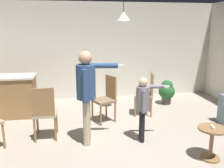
% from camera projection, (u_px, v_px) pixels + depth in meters
% --- Properties ---
extents(ground, '(7.68, 7.68, 0.00)m').
position_uv_depth(ground, '(132.00, 147.00, 4.17)').
color(ground, '#9E9384').
extents(wall_back, '(6.40, 0.10, 2.70)m').
position_uv_depth(wall_back, '(106.00, 51.00, 6.94)').
color(wall_back, silver).
rests_on(wall_back, ground).
extents(kitchen_counter, '(1.26, 0.66, 0.95)m').
position_uv_depth(kitchen_counter, '(8.00, 96.00, 5.52)').
color(kitchen_counter, olive).
rests_on(kitchen_counter, ground).
extents(side_table_by_couch, '(0.44, 0.44, 0.52)m').
position_uv_depth(side_table_by_couch, '(212.00, 139.00, 3.72)').
color(side_table_by_couch, olive).
rests_on(side_table_by_couch, ground).
extents(person_adult, '(0.83, 0.47, 1.63)m').
position_uv_depth(person_adult, '(87.00, 88.00, 4.09)').
color(person_adult, tan).
rests_on(person_adult, ground).
extents(person_child, '(0.62, 0.34, 1.17)m').
position_uv_depth(person_child, '(143.00, 102.00, 4.25)').
color(person_child, black).
rests_on(person_child, ground).
extents(dining_chair_by_counter, '(0.42, 0.42, 1.00)m').
position_uv_depth(dining_chair_by_counter, '(45.00, 111.00, 4.34)').
color(dining_chair_by_counter, olive).
rests_on(dining_chair_by_counter, ground).
extents(dining_chair_centre_back, '(0.51, 0.51, 1.00)m').
position_uv_depth(dining_chair_centre_back, '(146.00, 92.00, 5.62)').
color(dining_chair_centre_back, olive).
rests_on(dining_chair_centre_back, ground).
extents(dining_chair_spare, '(0.55, 0.55, 1.00)m').
position_uv_depth(dining_chair_spare, '(106.00, 97.00, 5.23)').
color(dining_chair_spare, olive).
rests_on(dining_chair_spare, ground).
extents(potted_plant_corner, '(0.42, 0.42, 0.65)m').
position_uv_depth(potted_plant_corner, '(167.00, 91.00, 6.44)').
color(potted_plant_corner, '#4C4742').
rests_on(potted_plant_corner, ground).
extents(spare_remote_on_table, '(0.07, 0.13, 0.04)m').
position_uv_depth(spare_remote_on_table, '(213.00, 127.00, 3.66)').
color(spare_remote_on_table, white).
rests_on(spare_remote_on_table, side_table_by_couch).
extents(ceiling_light_pendant, '(0.32, 0.32, 0.55)m').
position_uv_depth(ceiling_light_pendant, '(124.00, 16.00, 5.30)').
color(ceiling_light_pendant, silver).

